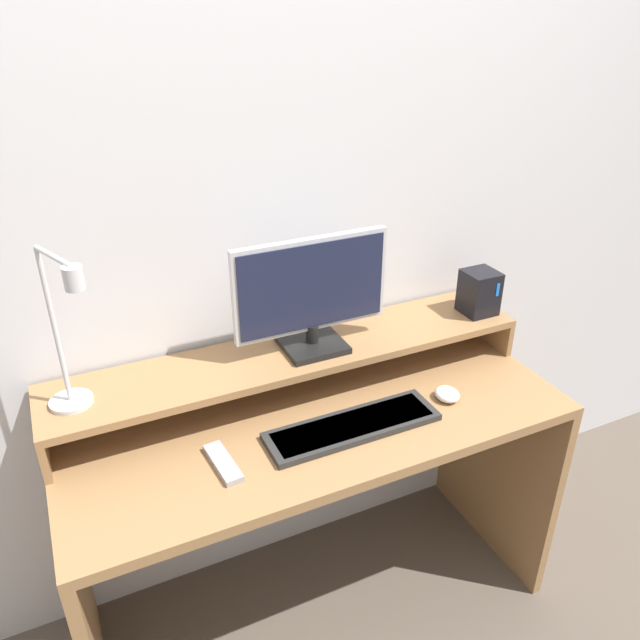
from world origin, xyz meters
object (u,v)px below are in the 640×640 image
Objects in this scene: monitor at (312,294)px; desk_lamp at (67,345)px; remote_control at (223,463)px; keyboard at (353,426)px; mouse at (447,394)px; router_dock at (479,292)px.

desk_lamp reaches higher than monitor.
keyboard is at bearing -1.34° from remote_control.
mouse is 0.48× the size of remote_control.
desk_lamp is at bearing -178.92° from router_dock.
monitor is 1.07× the size of desk_lamp.
router_dock is (0.56, -0.03, -0.10)m from monitor.
desk_lamp reaches higher than remote_control.
monitor is at bearing 91.64° from keyboard.
keyboard is 6.11× the size of mouse.
router_dock is 1.79× the size of mouse.
mouse is at bearing 1.53° from keyboard.
mouse is at bearing -11.13° from desk_lamp.
desk_lamp reaches higher than router_dock.
keyboard reaches higher than remote_control.
remote_control is at bearing -145.95° from monitor.
desk_lamp is 0.88× the size of keyboard.
desk_lamp is 0.46m from remote_control.
mouse is at bearing -0.01° from remote_control.
keyboard is 2.96× the size of remote_control.
router_dock is (1.19, 0.02, -0.12)m from desk_lamp.
monitor reaches higher than remote_control.
mouse is (0.31, -0.23, -0.28)m from monitor.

